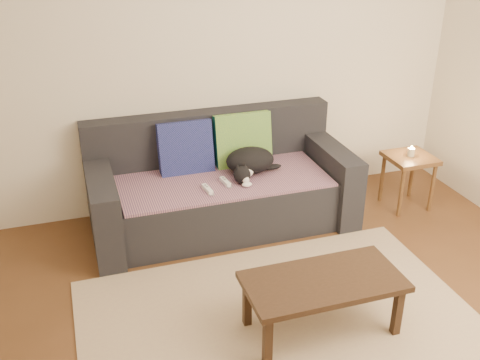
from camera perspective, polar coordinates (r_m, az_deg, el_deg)
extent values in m
plane|color=brown|center=(3.55, 5.43, -16.32)|extent=(4.50, 4.50, 0.00)
cube|color=beige|center=(4.66, -3.71, 12.39)|extent=(4.50, 0.04, 2.60)
cube|color=#232328|center=(4.59, -1.75, -2.36)|extent=(1.70, 0.78, 0.42)
cube|color=#232328|center=(4.76, -3.18, 4.43)|extent=(2.10, 0.18, 0.45)
cube|color=#232328|center=(4.41, -13.70, -3.05)|extent=(0.20, 0.90, 0.60)
cube|color=#232328|center=(4.87, 9.02, 0.23)|extent=(0.20, 0.90, 0.60)
cube|color=#472C53|center=(4.47, -1.71, 0.01)|extent=(1.66, 0.74, 0.02)
cube|color=#101D45|center=(4.57, -5.56, 3.21)|extent=(0.44, 0.20, 0.45)
cube|color=#0B4946|center=(4.69, 0.26, 3.93)|extent=(0.48, 0.20, 0.49)
ellipsoid|color=black|center=(4.54, 1.02, 2.01)|extent=(0.47, 0.41, 0.21)
sphere|color=black|center=(4.37, 0.20, 0.54)|extent=(0.17, 0.17, 0.14)
sphere|color=white|center=(4.34, 0.59, 0.02)|extent=(0.07, 0.07, 0.06)
ellipsoid|color=black|center=(4.59, 3.29, 1.33)|extent=(0.17, 0.10, 0.05)
cube|color=white|center=(4.28, -3.33, -0.93)|extent=(0.06, 0.15, 0.03)
cube|color=white|center=(4.39, -1.51, -0.18)|extent=(0.06, 0.15, 0.03)
cube|color=brown|center=(5.02, 16.92, 2.15)|extent=(0.38, 0.38, 0.04)
cylinder|color=brown|center=(4.92, 16.06, -1.28)|extent=(0.03, 0.03, 0.44)
cylinder|color=brown|center=(5.09, 18.94, -0.77)|extent=(0.03, 0.03, 0.44)
cylinder|color=brown|center=(5.15, 14.25, 0.18)|extent=(0.03, 0.03, 0.44)
cylinder|color=brown|center=(5.31, 17.06, 0.62)|extent=(0.03, 0.03, 0.44)
cylinder|color=beige|center=(5.00, 16.99, 2.72)|extent=(0.06, 0.06, 0.07)
sphere|color=#FFBF59|center=(4.98, 17.06, 3.20)|extent=(0.02, 0.02, 0.02)
cube|color=#9F826D|center=(3.65, 4.49, -14.77)|extent=(2.50, 1.80, 0.01)
cube|color=#301D12|center=(3.45, 8.47, -10.17)|extent=(0.96, 0.48, 0.04)
cube|color=#301D12|center=(3.30, 2.81, -16.06)|extent=(0.05, 0.05, 0.34)
cube|color=#301D12|center=(3.63, 15.70, -12.76)|extent=(0.05, 0.05, 0.34)
cube|color=#301D12|center=(3.56, 0.72, -12.36)|extent=(0.05, 0.05, 0.34)
cube|color=#301D12|center=(3.87, 12.81, -9.69)|extent=(0.05, 0.05, 0.34)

